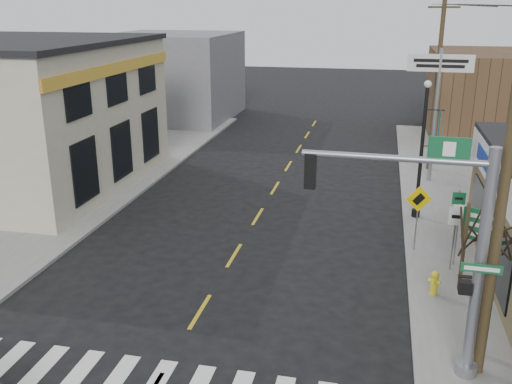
% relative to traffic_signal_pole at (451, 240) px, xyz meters
% --- Properties ---
extents(sidewalk_right, '(6.00, 38.00, 0.13)m').
position_rel_traffic_signal_pole_xyz_m(sidewalk_right, '(2.48, 10.62, -3.50)').
color(sidewalk_right, slate).
rests_on(sidewalk_right, ground).
extents(sidewalk_left, '(6.00, 38.00, 0.13)m').
position_rel_traffic_signal_pole_xyz_m(sidewalk_left, '(-15.52, 10.62, -3.50)').
color(sidewalk_left, slate).
rests_on(sidewalk_left, ground).
extents(center_line, '(0.12, 56.00, 0.01)m').
position_rel_traffic_signal_pole_xyz_m(center_line, '(-6.52, 5.62, -3.56)').
color(center_line, gold).
rests_on(center_line, ground).
extents(left_building, '(12.00, 12.00, 6.80)m').
position_rel_traffic_signal_pole_xyz_m(left_building, '(-19.52, 11.62, -0.17)').
color(left_building, '#B9B59A').
rests_on(left_building, ground).
extents(bldg_distant_right, '(8.00, 10.00, 5.60)m').
position_rel_traffic_signal_pole_xyz_m(bldg_distant_right, '(5.48, 27.62, -0.77)').
color(bldg_distant_right, brown).
rests_on(bldg_distant_right, ground).
extents(bldg_distant_left, '(9.00, 10.00, 6.40)m').
position_rel_traffic_signal_pole_xyz_m(bldg_distant_left, '(-17.52, 29.62, -0.37)').
color(bldg_distant_left, slate).
rests_on(bldg_distant_left, ground).
extents(traffic_signal_pole, '(4.55, 0.37, 5.77)m').
position_rel_traffic_signal_pole_xyz_m(traffic_signal_pole, '(0.00, 0.00, 0.00)').
color(traffic_signal_pole, gray).
rests_on(traffic_signal_pole, sidewalk_right).
extents(guide_sign, '(1.62, 0.14, 2.84)m').
position_rel_traffic_signal_pole_xyz_m(guide_sign, '(1.68, 4.45, -1.61)').
color(guide_sign, '#42351E').
rests_on(guide_sign, sidewalk_right).
extents(fire_hydrant, '(0.25, 0.25, 0.78)m').
position_rel_traffic_signal_pole_xyz_m(fire_hydrant, '(0.22, 3.91, -3.01)').
color(fire_hydrant, yellow).
rests_on(fire_hydrant, sidewalk_right).
extents(ped_crossing_sign, '(0.94, 0.07, 2.42)m').
position_rel_traffic_signal_pole_xyz_m(ped_crossing_sign, '(-0.22, 7.19, -1.76)').
color(ped_crossing_sign, gray).
rests_on(ped_crossing_sign, sidewalk_right).
extents(lamp_post, '(0.73, 0.57, 5.62)m').
position_rel_traffic_signal_pole_xyz_m(lamp_post, '(0.05, 10.70, -0.18)').
color(lamp_post, black).
rests_on(lamp_post, sidewalk_right).
extents(dance_center_sign, '(3.04, 0.19, 6.46)m').
position_rel_traffic_signal_pole_xyz_m(dance_center_sign, '(0.87, 16.09, 1.46)').
color(dance_center_sign, gray).
rests_on(dance_center_sign, sidewalk_right).
extents(bare_tree, '(2.21, 2.21, 4.41)m').
position_rel_traffic_signal_pole_xyz_m(bare_tree, '(0.98, 1.01, 0.03)').
color(bare_tree, black).
rests_on(bare_tree, sidewalk_right).
extents(utility_pole_near, '(1.61, 0.24, 9.25)m').
position_rel_traffic_signal_pole_xyz_m(utility_pole_near, '(0.98, 0.18, 1.31)').
color(utility_pole_near, '#442E1F').
rests_on(utility_pole_near, sidewalk_right).
extents(utility_pole_far, '(1.54, 0.23, 8.84)m').
position_rel_traffic_signal_pole_xyz_m(utility_pole_far, '(0.98, 18.30, 1.09)').
color(utility_pole_far, '#3C2B1E').
rests_on(utility_pole_far, sidewalk_right).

